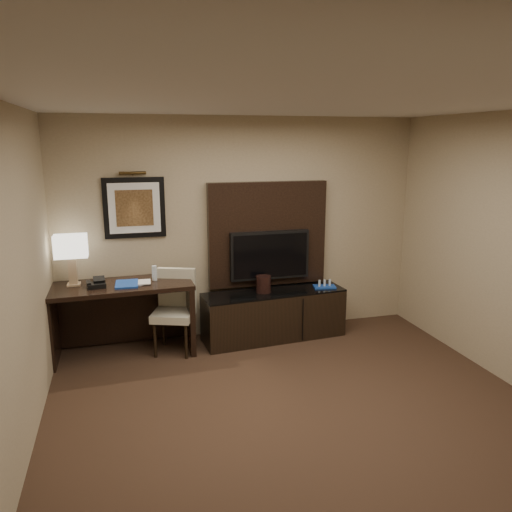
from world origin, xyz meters
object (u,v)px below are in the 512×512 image
object	(u,v)px
desk	(123,319)
desk_chair	(174,314)
water_bottle	(154,273)
minibar_tray	(325,284)
desk_phone	(96,283)
credenza	(274,315)
table_lamp	(72,262)
tv	(270,255)
ice_bucket	(264,284)

from	to	relation	value
desk	desk_chair	bearing A→B (deg)	-11.98
water_bottle	minibar_tray	world-z (taller)	water_bottle
desk_chair	desk_phone	bearing A→B (deg)	-162.00
minibar_tray	water_bottle	bearing A→B (deg)	178.32
credenza	water_bottle	world-z (taller)	water_bottle
table_lamp	water_bottle	world-z (taller)	table_lamp
tv	minibar_tray	size ratio (longest dim) A/B	3.69
desk_chair	table_lamp	distance (m)	1.26
minibar_tray	desk_chair	bearing A→B (deg)	-177.29
desk_chair	tv	bearing A→B (deg)	33.57
table_lamp	minibar_tray	world-z (taller)	table_lamp
credenza	minibar_tray	xyz separation A→B (m)	(0.66, -0.00, 0.35)
desk_chair	minibar_tray	distance (m)	1.91
desk_phone	ice_bucket	size ratio (longest dim) A/B	0.94
credenza	desk_phone	size ratio (longest dim) A/B	9.19
tv	table_lamp	xyz separation A→B (m)	(-2.31, -0.09, 0.09)
desk	desk_phone	xyz separation A→B (m)	(-0.26, -0.06, 0.47)
credenza	desk_phone	xyz separation A→B (m)	(-2.06, -0.06, 0.58)
desk	desk_phone	distance (m)	0.54
minibar_tray	ice_bucket	bearing A→B (deg)	179.10
credenza	ice_bucket	world-z (taller)	ice_bucket
water_bottle	ice_bucket	bearing A→B (deg)	-2.16
desk_phone	ice_bucket	xyz separation A→B (m)	(1.93, 0.07, -0.18)
table_lamp	credenza	bearing A→B (deg)	-2.37
table_lamp	desk_phone	world-z (taller)	table_lamp
tv	desk_chair	bearing A→B (deg)	-167.04
tv	table_lamp	size ratio (longest dim) A/B	1.85
credenza	tv	xyz separation A→B (m)	(-0.00, 0.19, 0.72)
table_lamp	desk_phone	size ratio (longest dim) A/B	2.83
water_bottle	ice_bucket	distance (m)	1.31
water_bottle	table_lamp	bearing A→B (deg)	177.48
ice_bucket	minibar_tray	bearing A→B (deg)	-0.90
desk_chair	minibar_tray	size ratio (longest dim) A/B	3.44
tv	minibar_tray	distance (m)	0.78
desk	desk_chair	distance (m)	0.57
table_lamp	minibar_tray	bearing A→B (deg)	-1.93
credenza	minibar_tray	world-z (taller)	minibar_tray
tv	ice_bucket	size ratio (longest dim) A/B	4.92
minibar_tray	tv	bearing A→B (deg)	163.69
credenza	minibar_tray	size ratio (longest dim) A/B	6.47
desk_phone	water_bottle	size ratio (longest dim) A/B	1.11
desk_chair	ice_bucket	world-z (taller)	desk_chair
desk_phone	ice_bucket	world-z (taller)	desk_phone
water_bottle	desk_chair	bearing A→B (deg)	-39.22
credenza	desk_chair	size ratio (longest dim) A/B	1.88
tv	water_bottle	world-z (taller)	tv
tv	ice_bucket	xyz separation A→B (m)	(-0.13, -0.18, -0.31)
desk	desk_chair	world-z (taller)	desk_chair
tv	desk_chair	distance (m)	1.39
credenza	table_lamp	xyz separation A→B (m)	(-2.31, 0.10, 0.81)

